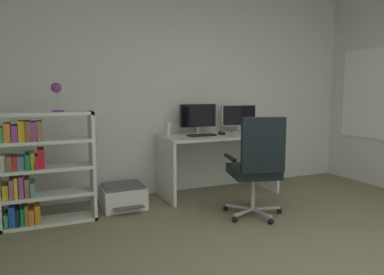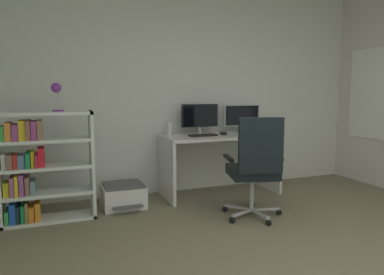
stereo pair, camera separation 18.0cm
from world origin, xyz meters
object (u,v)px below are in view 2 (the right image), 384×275
object	(u,v)px
desk	(220,151)
monitor_secondary	(242,117)
desk_lamp	(56,92)
computer_mouse	(223,134)
keyboard	(203,135)
printer	(123,195)
office_chair	(255,165)
desktop_speaker	(169,129)
bookshelf	(37,168)
monitor_main	(200,117)

from	to	relation	value
desk	monitor_secondary	bearing A→B (deg)	21.35
desk	desk_lamp	xyz separation A→B (m)	(-1.90, -0.25, 0.73)
desk	computer_mouse	distance (m)	0.22
computer_mouse	desk_lamp	bearing A→B (deg)	-167.43
keyboard	desk_lamp	xyz separation A→B (m)	(-1.65, -0.20, 0.52)
desk_lamp	printer	world-z (taller)	desk_lamp
office_chair	monitor_secondary	bearing A→B (deg)	67.75
desk	office_chair	bearing A→B (deg)	-94.76
monitor_secondary	desk_lamp	distance (m)	2.34
monitor_secondary	keyboard	xyz separation A→B (m)	(-0.63, -0.20, -0.20)
computer_mouse	desktop_speaker	size ratio (longest dim) A/B	0.59
computer_mouse	bookshelf	size ratio (longest dim) A/B	0.09
computer_mouse	office_chair	world-z (taller)	office_chair
keyboard	printer	size ratio (longest dim) A/B	0.65
monitor_secondary	keyboard	world-z (taller)	monitor_secondary
computer_mouse	desk_lamp	distance (m)	2.01
bookshelf	desk_lamp	world-z (taller)	desk_lamp
monitor_main	computer_mouse	size ratio (longest dim) A/B	4.77
computer_mouse	desktop_speaker	xyz separation A→B (m)	(-0.66, 0.12, 0.07)
keyboard	desk	bearing A→B (deg)	9.51
desktop_speaker	monitor_main	bearing A→B (deg)	6.50
desktop_speaker	office_chair	distance (m)	1.24
monitor_main	keyboard	xyz separation A→B (m)	(-0.04, -0.20, -0.21)
monitor_secondary	printer	distance (m)	1.84
desk_lamp	keyboard	bearing A→B (deg)	6.95
monitor_main	desktop_speaker	xyz separation A→B (m)	(-0.42, -0.05, -0.13)
monitor_main	keyboard	bearing A→B (deg)	-100.31
keyboard	desk_lamp	bearing A→B (deg)	-174.30
monitor_main	printer	bearing A→B (deg)	-167.96
desk	bookshelf	distance (m)	2.13
bookshelf	printer	distance (m)	0.98
monitor_secondary	computer_mouse	size ratio (longest dim) A/B	4.92
monitor_secondary	bookshelf	xyz separation A→B (m)	(-2.49, -0.40, -0.42)
monitor_secondary	printer	size ratio (longest dim) A/B	0.94
monitor_main	office_chair	distance (m)	1.20
computer_mouse	desk_lamp	size ratio (longest dim) A/B	0.36
desktop_speaker	bookshelf	world-z (taller)	bookshelf
desk	monitor_secondary	xyz separation A→B (m)	(0.38, 0.15, 0.41)
computer_mouse	bookshelf	distance (m)	2.17
desk	keyboard	xyz separation A→B (m)	(-0.25, -0.05, 0.21)
desktop_speaker	printer	bearing A→B (deg)	-164.26
monitor_main	desktop_speaker	distance (m)	0.44
monitor_main	desktop_speaker	world-z (taller)	monitor_main
computer_mouse	desktop_speaker	distance (m)	0.68
desk	keyboard	distance (m)	0.33
desk	monitor_main	size ratio (longest dim) A/B	3.03
desk	computer_mouse	world-z (taller)	computer_mouse
office_chair	desk_lamp	bearing A→B (deg)	158.29
monitor_secondary	office_chair	bearing A→B (deg)	-112.25
office_chair	monitor_main	bearing A→B (deg)	96.95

